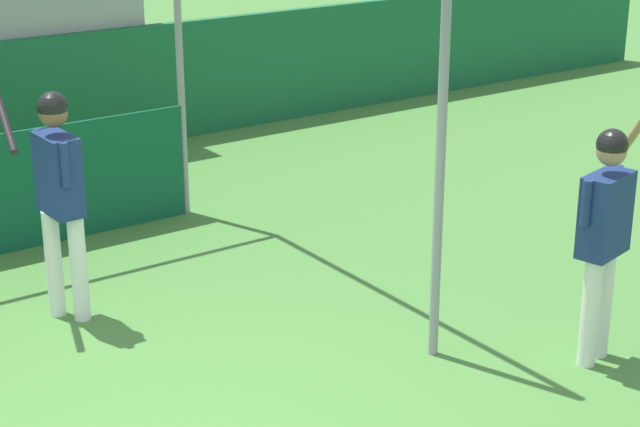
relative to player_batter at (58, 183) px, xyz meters
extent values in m
cube|color=#195B33|center=(1.53, 4.64, 0.39)|extent=(0.45, 0.40, 0.10)
cube|color=#195B33|center=(1.53, 4.82, 0.62)|extent=(0.45, 0.06, 0.40)
cube|color=#195B33|center=(2.08, 4.64, 0.39)|extent=(0.45, 0.40, 0.10)
cube|color=#195B33|center=(2.08, 4.82, 0.62)|extent=(0.45, 0.06, 0.40)
cylinder|color=gray|center=(1.94, -2.15, 0.42)|extent=(0.07, 0.07, 3.06)
cylinder|color=gray|center=(1.94, 1.64, 0.42)|extent=(0.07, 0.07, 3.06)
cube|color=#0F5133|center=(0.22, 1.62, -0.55)|extent=(3.38, 0.03, 1.12)
cylinder|color=white|center=(0.07, -0.10, -0.67)|extent=(0.13, 0.13, 0.87)
cylinder|color=white|center=(-0.05, 0.09, -0.67)|extent=(0.13, 0.13, 0.87)
cube|color=navy|center=(0.01, -0.01, 0.07)|extent=(0.24, 0.44, 0.62)
sphere|color=brown|center=(0.01, -0.01, 0.55)|extent=(0.22, 0.22, 0.22)
sphere|color=black|center=(0.01, -0.01, 0.60)|extent=(0.23, 0.23, 0.23)
cylinder|color=navy|center=(-0.02, -0.24, 0.21)|extent=(0.07, 0.07, 0.34)
cylinder|color=navy|center=(-0.04, 0.22, 0.21)|extent=(0.07, 0.07, 0.34)
cylinder|color=black|center=(-0.30, 0.24, 0.58)|extent=(0.16, 0.74, 0.54)
sphere|color=black|center=(0.05, 0.19, 0.33)|extent=(0.08, 0.08, 0.08)
cylinder|color=white|center=(2.73, -2.92, -0.70)|extent=(0.16, 0.16, 0.83)
cylinder|color=white|center=(2.92, -2.87, -0.70)|extent=(0.16, 0.16, 0.83)
cube|color=navy|center=(2.83, -2.90, 0.01)|extent=(0.46, 0.31, 0.59)
sphere|color=#A37556|center=(2.83, -2.90, 0.47)|extent=(0.21, 0.21, 0.21)
sphere|color=black|center=(2.83, -2.90, 0.52)|extent=(0.22, 0.22, 0.22)
cylinder|color=navy|center=(2.60, -2.91, 0.15)|extent=(0.08, 0.08, 0.32)
cylinder|color=navy|center=(3.03, -2.81, 0.15)|extent=(0.08, 0.08, 0.32)
cylinder|color=#AD7F4C|center=(3.19, -2.82, 0.57)|extent=(0.17, 0.59, 0.80)
sphere|color=#AD7F4C|center=(2.92, -2.77, 0.19)|extent=(0.08, 0.08, 0.08)
camera|label=1|loc=(-2.81, -7.45, 2.52)|focal=60.00mm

